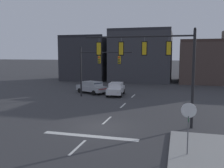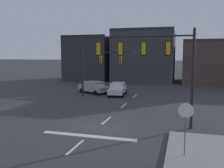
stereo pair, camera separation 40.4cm
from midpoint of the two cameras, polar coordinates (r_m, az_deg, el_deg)
ground_plane at (r=18.23m, az=-2.49°, el=-9.89°), size 400.00×400.00×0.00m
sidewalk_near_corner at (r=13.72m, az=23.97°, el=-15.93°), size 5.00×8.00×0.15m
stop_bar_paint at (r=16.44m, az=-4.75°, el=-11.78°), size 6.40×0.50×0.01m
lane_centreline at (r=20.06m, az=-0.66°, el=-8.30°), size 0.16×26.40×0.01m
signal_mast_near_side at (r=18.18m, az=10.12°, el=6.08°), size 8.01×0.39×7.07m
signal_mast_far_side at (r=30.16m, az=-3.11°, el=4.61°), size 6.71×1.05×6.18m
stop_sign at (r=13.13m, az=17.39°, el=-7.15°), size 0.76×0.64×2.83m
car_lot_nearside at (r=31.82m, az=1.65°, el=-1.08°), size 2.26×4.58×1.61m
car_lot_middle at (r=33.51m, az=-3.94°, el=-0.69°), size 4.72×3.72×1.61m
building_row at (r=49.27m, az=19.33°, el=5.20°), size 51.67×11.48×10.32m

